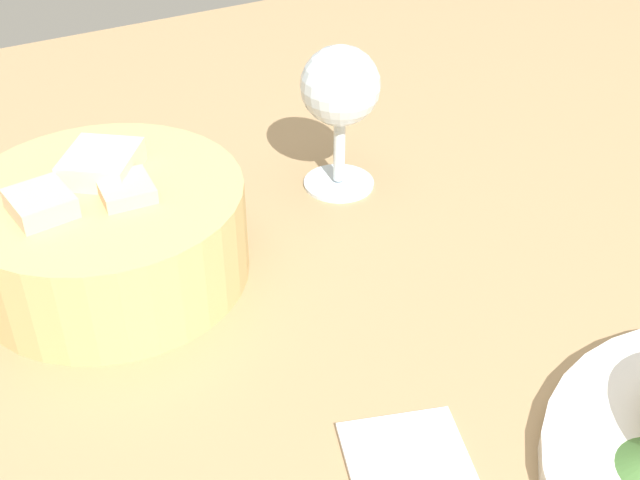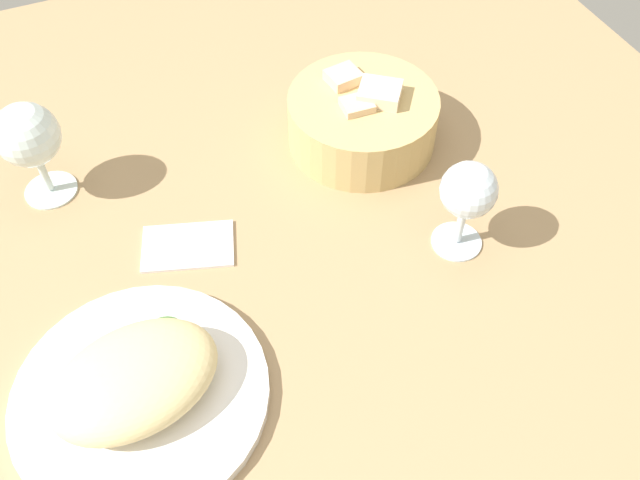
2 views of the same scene
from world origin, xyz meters
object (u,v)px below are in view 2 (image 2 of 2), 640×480
at_px(plate, 141,395).
at_px(folded_napkin, 188,245).
at_px(bread_basket, 362,118).
at_px(wine_glass_far, 29,138).
at_px(wine_glass_near, 468,195).

xyz_separation_m(plate, folded_napkin, (0.10, 0.17, -0.00)).
relative_size(bread_basket, wine_glass_far, 1.46).
bearing_deg(plate, wine_glass_near, 7.17).
xyz_separation_m(plate, wine_glass_far, (-0.04, 0.33, 0.09)).
bearing_deg(plate, wine_glass_far, 96.09).
distance_m(wine_glass_near, folded_napkin, 0.34).
relative_size(bread_basket, folded_napkin, 1.82).
distance_m(plate, wine_glass_near, 0.41).
bearing_deg(wine_glass_near, bread_basket, 97.80).
relative_size(plate, wine_glass_far, 1.93).
bearing_deg(folded_napkin, wine_glass_far, -31.96).
bearing_deg(wine_glass_near, wine_glass_far, 147.28).
height_order(wine_glass_far, folded_napkin, wine_glass_far).
height_order(plate, folded_napkin, plate).
distance_m(wine_glass_near, wine_glass_far, 0.52).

